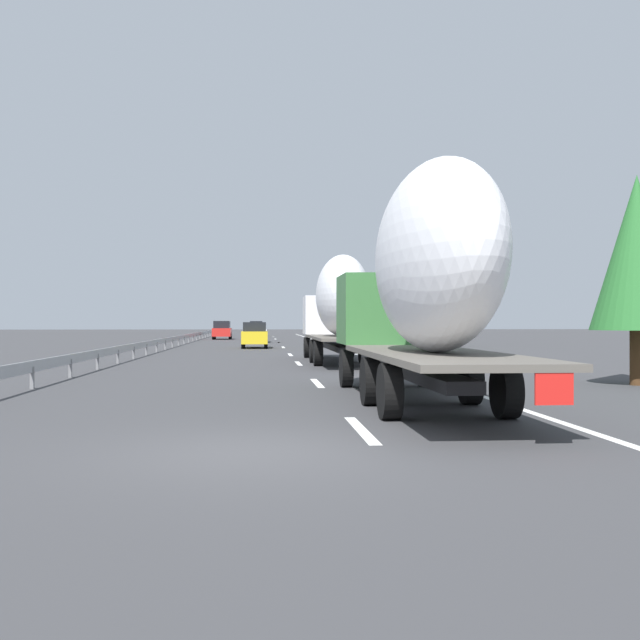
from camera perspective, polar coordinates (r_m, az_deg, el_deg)
name	(u,v)px	position (r m, az deg, el deg)	size (l,w,h in m)	color
ground_plane	(258,349)	(50.46, -4.76, -2.19)	(260.00, 260.00, 0.00)	#38383A
lane_stripe_0	(361,429)	(12.67, 3.14, -8.31)	(3.20, 0.20, 0.01)	white
lane_stripe_1	(317,383)	(22.09, -0.22, -4.82)	(3.20, 0.20, 0.01)	white
lane_stripe_2	(298,363)	(32.54, -1.65, -3.31)	(3.20, 0.20, 0.01)	white
lane_stripe_3	(290,355)	(41.14, -2.28, -2.65)	(3.20, 0.20, 0.01)	white
lane_stripe_4	(283,347)	(53.23, -2.81, -2.08)	(3.20, 0.20, 0.01)	white
lane_stripe_5	(279,343)	(65.38, -3.15, -1.72)	(3.20, 0.20, 0.01)	white
lane_stripe_6	(279,342)	(65.49, -3.16, -1.72)	(3.20, 0.20, 0.01)	white
lane_stripe_7	(275,339)	(78.89, -3.41, -1.45)	(3.20, 0.20, 0.01)	white
lane_stripe_8	(273,337)	(91.50, -3.58, -1.27)	(3.20, 0.20, 0.01)	white
lane_stripe_9	(273,336)	(92.76, -3.59, -1.25)	(3.20, 0.20, 0.01)	white
edge_line_right	(332,346)	(55.72, 0.92, -1.99)	(110.00, 0.20, 0.01)	white
truck_lead	(339,305)	(32.96, 1.45, 1.16)	(12.96, 2.55, 4.63)	silver
truck_trailing	(424,278)	(16.15, 7.89, 3.16)	(12.65, 2.55, 4.98)	#387038
car_white_van	(256,332)	(66.37, -4.90, -0.92)	(4.60, 1.91, 1.78)	white
car_silver_hatch	(256,328)	(97.71, -4.87, -0.64)	(4.43, 1.82, 1.91)	#ADB2B7
car_yellow_coupe	(255,335)	(51.72, -5.00, -1.13)	(4.25, 1.77, 1.79)	gold
car_red_compact	(222,330)	(78.22, -7.45, -0.77)	(4.46, 1.90, 1.90)	red
road_sign	(348,316)	(56.08, 2.11, 0.28)	(0.10, 0.90, 3.21)	gray
tree_0	(433,292)	(56.52, 8.56, 2.13)	(3.94, 3.94, 6.58)	#472D19
tree_1	(393,292)	(67.81, 5.60, 2.14)	(3.73, 3.73, 7.30)	#472D19
tree_2	(371,297)	(80.49, 3.92, 1.73)	(2.74, 2.74, 7.25)	#472D19
tree_3	(637,253)	(23.26, 22.95, 4.70)	(2.61, 2.61, 6.00)	#472D19
guardrail_median	(172,339)	(53.79, -11.16, -1.45)	(94.00, 0.10, 0.76)	#9EA0A5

